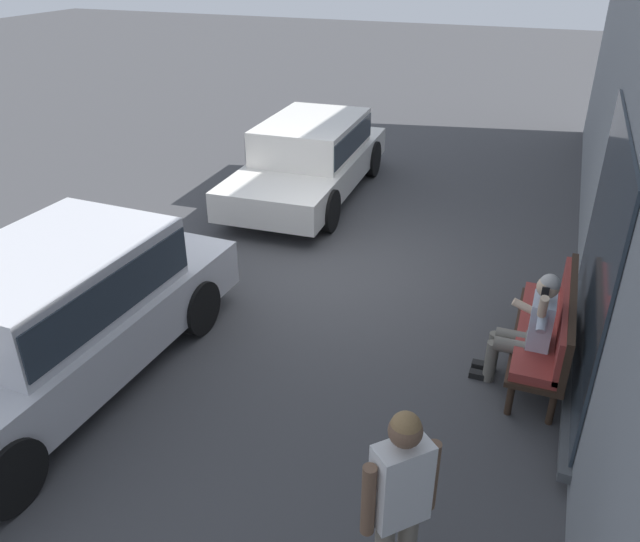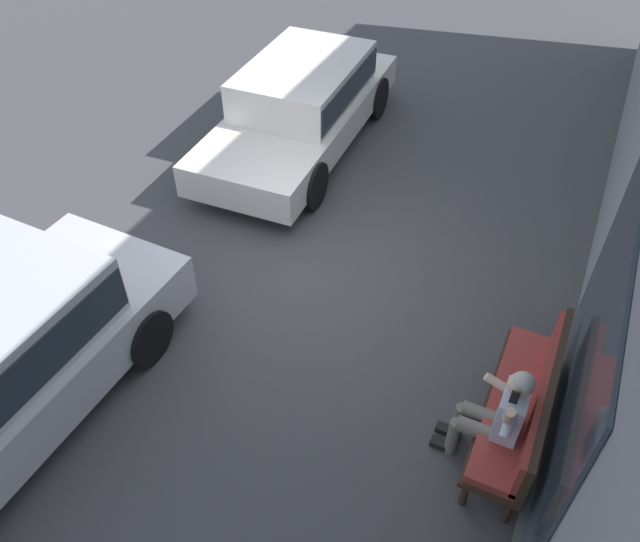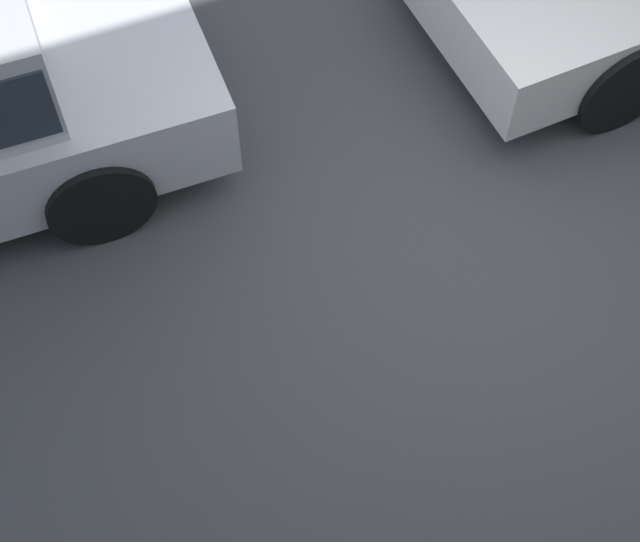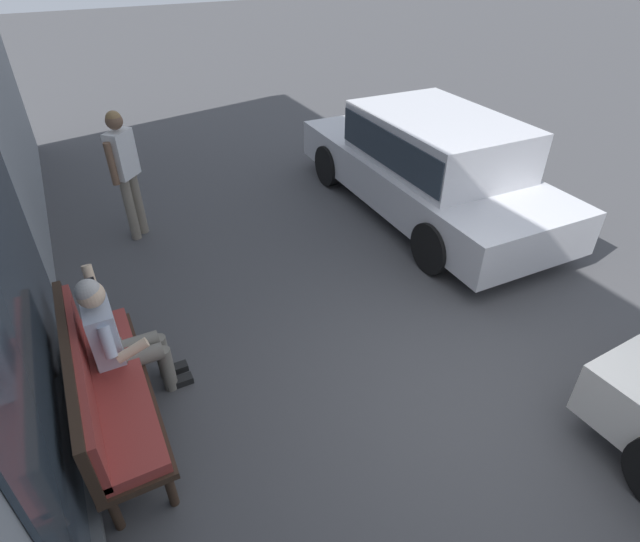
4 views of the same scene
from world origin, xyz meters
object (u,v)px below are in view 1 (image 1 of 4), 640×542
at_px(bench, 552,326).
at_px(parked_car_mid, 51,313).
at_px(parked_car_near, 311,154).
at_px(person_on_phone, 530,328).
at_px(pedestrian_standing, 399,501).

relative_size(bench, parked_car_mid, 0.43).
bearing_deg(parked_car_near, person_on_phone, 43.46).
distance_m(person_on_phone, pedestrian_standing, 3.02).
bearing_deg(parked_car_near, parked_car_mid, -3.88).
distance_m(person_on_phone, parked_car_near, 6.04).
height_order(parked_car_near, pedestrian_standing, pedestrian_standing).
xyz_separation_m(parked_car_near, parked_car_mid, (6.06, -0.41, 0.05)).
bearing_deg(pedestrian_standing, parked_car_near, -154.17).
height_order(bench, person_on_phone, person_on_phone).
xyz_separation_m(bench, parked_car_mid, (2.02, -4.78, 0.26)).
distance_m(bench, pedestrian_standing, 3.41).
height_order(person_on_phone, pedestrian_standing, pedestrian_standing).
distance_m(bench, parked_car_mid, 5.20).
relative_size(person_on_phone, parked_car_mid, 0.28).
bearing_deg(parked_car_near, pedestrian_standing, 25.83).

